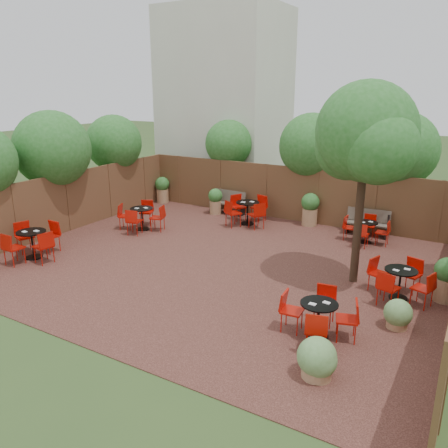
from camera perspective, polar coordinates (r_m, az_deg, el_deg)
The scene contains 12 objects.
ground at distance 12.82m, azimuth -0.47°, elevation -4.96°, with size 80.00×80.00×0.00m, color #354F23.
courtyard_paving at distance 12.82m, azimuth -0.47°, elevation -4.92°, with size 12.00×10.00×0.02m, color #3A1E17.
fence_back at distance 16.82m, azimuth 8.29°, elevation 3.78°, with size 12.00×0.08×2.00m, color brown.
fence_left at distance 16.28m, azimuth -18.96°, elevation 2.59°, with size 0.08×10.00×2.00m, color brown.
neighbour_building at distance 21.08m, azimuth 0.15°, elevation 14.84°, with size 5.00×4.00×8.00m, color beige.
overhang_foliage at distance 15.36m, azimuth -1.50°, elevation 9.12°, with size 15.40×10.66×2.54m.
courtyard_tree at distance 11.20m, azimuth 17.28°, elevation 10.19°, with size 2.57×2.47×4.92m.
park_bench_left at distance 17.63m, azimuth 0.53°, elevation 2.81°, with size 1.45×0.55×0.88m.
park_bench_right at distance 15.77m, azimuth 17.53°, elevation 0.25°, with size 1.42×0.55×0.86m.
bistro_tables at distance 13.31m, azimuth 0.02°, elevation -1.99°, with size 11.17×7.78×0.94m.
planters at distance 15.91m, azimuth 4.96°, elevation 1.67°, with size 11.88×4.70×1.16m.
low_shrubs at distance 8.63m, azimuth 14.52°, elevation -14.61°, with size 1.50×3.05×0.73m.
Camera 1 is at (6.10, -10.21, 4.79)m, focal length 36.51 mm.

